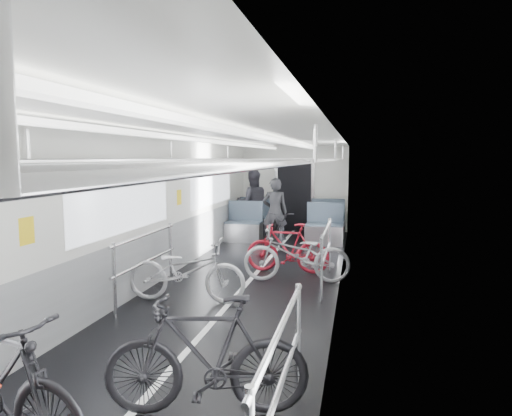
% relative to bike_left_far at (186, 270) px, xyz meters
% --- Properties ---
extents(car_shell, '(3.02, 14.01, 2.41)m').
position_rel_bike_left_far_xyz_m(car_shell, '(0.63, 1.61, 0.67)').
color(car_shell, black).
rests_on(car_shell, ground).
extents(bike_left_far, '(1.78, 0.72, 0.92)m').
position_rel_bike_left_far_xyz_m(bike_left_far, '(0.00, 0.00, 0.00)').
color(bike_left_far, '#BDBCC1').
rests_on(bike_left_far, floor).
extents(bike_right_near, '(1.72, 0.83, 1.00)m').
position_rel_bike_left_far_xyz_m(bike_right_near, '(1.23, -2.73, 0.04)').
color(bike_right_near, black).
rests_on(bike_right_near, floor).
extents(bike_right_mid, '(1.84, 0.79, 0.94)m').
position_rel_bike_left_far_xyz_m(bike_right_mid, '(1.42, 1.38, 0.01)').
color(bike_right_mid, '#ADADB2').
rests_on(bike_right_mid, floor).
extents(bike_right_far, '(1.52, 0.45, 0.91)m').
position_rel_bike_left_far_xyz_m(bike_right_far, '(1.17, 1.98, -0.00)').
color(bike_right_far, maroon).
rests_on(bike_right_far, floor).
extents(bike_aisle, '(0.88, 1.69, 0.85)m').
position_rel_bike_left_far_xyz_m(bike_aisle, '(0.65, 4.36, -0.04)').
color(bike_aisle, black).
rests_on(bike_aisle, floor).
extents(person_standing, '(0.64, 0.47, 1.61)m').
position_rel_bike_left_far_xyz_m(person_standing, '(0.49, 4.46, 0.34)').
color(person_standing, black).
rests_on(person_standing, floor).
extents(person_seated, '(1.02, 0.91, 1.75)m').
position_rel_bike_left_far_xyz_m(person_seated, '(-0.34, 5.73, 0.42)').
color(person_seated, '#28272D').
rests_on(person_seated, floor).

